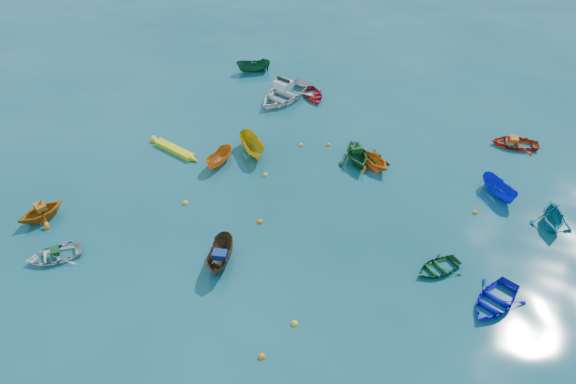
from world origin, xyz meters
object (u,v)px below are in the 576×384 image
at_px(dinghy_white_near, 55,258).
at_px(kayak_yellow, 175,151).
at_px(motorboat_white, 284,98).
at_px(dinghy_blue_se, 493,304).

xyz_separation_m(dinghy_white_near, kayak_yellow, (0.63, 11.22, 0.00)).
bearing_deg(motorboat_white, dinghy_white_near, -87.82).
distance_m(dinghy_blue_se, kayak_yellow, 22.36).
relative_size(dinghy_blue_se, motorboat_white, 0.66).
relative_size(dinghy_blue_se, kayak_yellow, 0.83).
distance_m(dinghy_blue_se, motorboat_white, 23.15).
relative_size(dinghy_white_near, kayak_yellow, 0.71).
xyz_separation_m(kayak_yellow, motorboat_white, (3.98, 9.58, 0.00)).
xyz_separation_m(dinghy_blue_se, kayak_yellow, (-21.73, 5.29, 0.00)).
distance_m(dinghy_white_near, dinghy_blue_se, 23.13).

